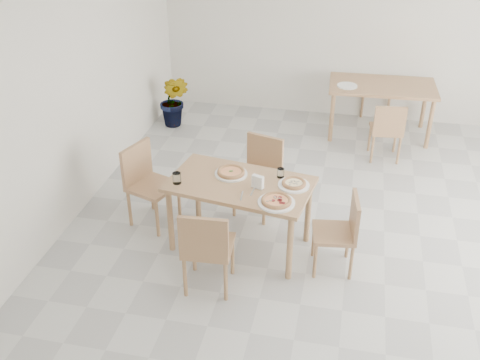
% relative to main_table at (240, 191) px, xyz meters
% --- Properties ---
extents(main_table, '(1.49, 0.99, 0.75)m').
position_rel_main_table_xyz_m(main_table, '(0.00, 0.00, 0.00)').
color(main_table, tan).
rests_on(main_table, ground).
extents(chair_south, '(0.46, 0.46, 0.88)m').
position_rel_main_table_xyz_m(chair_south, '(-0.14, -0.74, -0.15)').
color(chair_south, '#AB7A55').
rests_on(chair_south, ground).
extents(chair_north, '(0.53, 0.53, 0.87)m').
position_rel_main_table_xyz_m(chair_north, '(0.07, 0.72, -0.15)').
color(chair_north, '#AB7A55').
rests_on(chair_north, ground).
extents(chair_west, '(0.57, 0.57, 0.90)m').
position_rel_main_table_xyz_m(chair_west, '(-1.08, 0.24, -0.14)').
color(chair_west, '#AB7A55').
rests_on(chair_west, ground).
extents(chair_east, '(0.45, 0.45, 0.80)m').
position_rel_main_table_xyz_m(chair_east, '(1.02, -0.15, -0.20)').
color(chair_east, '#AB7A55').
rests_on(chair_east, ground).
extents(plate_margherita, '(0.33, 0.33, 0.02)m').
position_rel_main_table_xyz_m(plate_margherita, '(-0.12, 0.14, 0.10)').
color(plate_margherita, white).
rests_on(plate_margherita, main_table).
extents(plate_mushroom, '(0.30, 0.30, 0.02)m').
position_rel_main_table_xyz_m(plate_mushroom, '(0.52, 0.05, 0.10)').
color(plate_mushroom, white).
rests_on(plate_mushroom, main_table).
extents(plate_pepperoni, '(0.34, 0.34, 0.02)m').
position_rel_main_table_xyz_m(plate_pepperoni, '(0.40, -0.30, 0.10)').
color(plate_pepperoni, white).
rests_on(plate_pepperoni, main_table).
extents(pizza_margherita, '(0.29, 0.29, 0.03)m').
position_rel_main_table_xyz_m(pizza_margherita, '(-0.12, 0.14, 0.12)').
color(pizza_margherita, tan).
rests_on(pizza_margherita, plate_margherita).
extents(pizza_mushroom, '(0.30, 0.30, 0.03)m').
position_rel_main_table_xyz_m(pizza_mushroom, '(0.52, 0.05, 0.12)').
color(pizza_mushroom, tan).
rests_on(pizza_mushroom, plate_mushroom).
extents(pizza_pepperoni, '(0.36, 0.36, 0.03)m').
position_rel_main_table_xyz_m(pizza_pepperoni, '(0.40, -0.30, 0.12)').
color(pizza_pepperoni, tan).
rests_on(pizza_pepperoni, plate_pepperoni).
extents(tumbler_a, '(0.08, 0.08, 0.11)m').
position_rel_main_table_xyz_m(tumbler_a, '(-0.60, -0.14, 0.15)').
color(tumbler_a, white).
rests_on(tumbler_a, main_table).
extents(tumbler_b, '(0.07, 0.07, 0.09)m').
position_rel_main_table_xyz_m(tumbler_b, '(0.37, 0.19, 0.14)').
color(tumbler_b, white).
rests_on(tumbler_b, main_table).
extents(napkin_holder, '(0.14, 0.10, 0.14)m').
position_rel_main_table_xyz_m(napkin_holder, '(0.19, -0.07, 0.16)').
color(napkin_holder, silver).
rests_on(napkin_holder, main_table).
extents(fork_a, '(0.03, 0.17, 0.01)m').
position_rel_main_table_xyz_m(fork_a, '(0.07, -0.24, 0.09)').
color(fork_a, silver).
rests_on(fork_a, main_table).
extents(fork_b, '(0.02, 0.17, 0.01)m').
position_rel_main_table_xyz_m(fork_b, '(0.15, -0.14, 0.09)').
color(fork_b, silver).
rests_on(fork_b, main_table).
extents(second_table, '(1.48, 0.89, 0.75)m').
position_rel_main_table_xyz_m(second_table, '(1.37, 3.01, 0.01)').
color(second_table, '#AB7A55').
rests_on(second_table, ground).
extents(chair_back_s, '(0.44, 0.44, 0.80)m').
position_rel_main_table_xyz_m(chair_back_s, '(1.46, 2.22, -0.19)').
color(chair_back_s, '#AB7A55').
rests_on(chair_back_s, ground).
extents(chair_back_n, '(0.47, 0.47, 0.91)m').
position_rel_main_table_xyz_m(chair_back_n, '(1.35, 3.84, -0.13)').
color(chair_back_n, '#AB7A55').
rests_on(chair_back_n, ground).
extents(plate_empty, '(0.28, 0.28, 0.02)m').
position_rel_main_table_xyz_m(plate_empty, '(0.90, 2.84, 0.10)').
color(plate_empty, white).
rests_on(plate_empty, second_table).
extents(potted_plant, '(0.48, 0.40, 0.79)m').
position_rel_main_table_xyz_m(potted_plant, '(-1.55, 2.67, -0.26)').
color(potted_plant, '#2B6D20').
rests_on(potted_plant, ground).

